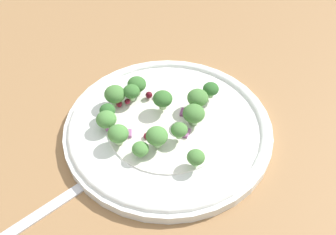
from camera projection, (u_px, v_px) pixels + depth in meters
The scene contains 27 objects.
ground_plane at pixel (184, 156), 50.69cm from camera, with size 180.00×180.00×2.00cm, color olive.
plate at pixel (168, 128), 51.39cm from camera, with size 25.85×25.85×1.70cm.
dressing_pool at pixel (168, 125), 51.07cm from camera, with size 14.99×14.99×0.20cm, color white.
broccoli_floret_0 at pixel (163, 99), 51.27cm from camera, with size 2.45×2.45×2.48cm.
broccoli_floret_1 at pixel (157, 136), 47.24cm from camera, with size 2.57×2.57×2.60cm.
broccoli_floret_2 at pixel (137, 85), 53.60cm from camera, with size 2.46×2.46×2.50cm.
broccoli_floret_3 at pixel (198, 98), 51.52cm from camera, with size 2.66×2.66×2.69cm.
broccoli_floret_4 at pixel (211, 89), 52.77cm from camera, with size 2.06×2.06×2.09cm.
broccoli_floret_5 at pixel (179, 130), 48.02cm from camera, with size 2.00×2.00×2.02cm.
broccoli_floret_6 at pixel (196, 157), 45.49cm from camera, with size 2.03×2.03×2.05cm.
broccoli_floret_7 at pixel (115, 95), 52.40cm from camera, with size 2.71×2.71×2.75cm.
broccoli_floret_8 at pixel (140, 149), 46.82cm from camera, with size 1.97×1.97×1.99cm.
broccoli_floret_9 at pixel (107, 111), 50.93cm from camera, with size 1.97×1.97×1.99cm.
broccoli_floret_10 at pixel (131, 92), 52.43cm from camera, with size 2.14×2.14×2.17cm.
broccoli_floret_11 at pixel (118, 131), 48.01cm from camera, with size 2.48×2.48×2.51cm.
broccoli_floret_12 at pixel (106, 120), 49.74cm from camera, with size 2.48×2.48×2.51cm.
broccoli_floret_13 at pixel (194, 114), 49.90cm from camera, with size 2.71×2.71×2.75cm.
cranberry_0 at pixel (147, 136), 49.36cm from camera, with size 0.83×0.83×0.83cm, color maroon.
cranberry_1 at pixel (149, 95), 53.78cm from camera, with size 0.90×0.90×0.90cm, color #4C0A14.
cranberry_2 at pixel (127, 101), 52.99cm from camera, with size 0.75×0.75×0.75cm, color maroon.
cranberry_3 at pixel (158, 94), 54.08cm from camera, with size 0.83×0.83×0.83cm, color #4C0A14.
cranberry_4 at pixel (119, 104), 52.73cm from camera, with size 0.82×0.82×0.82cm, color maroon.
onion_bit_0 at pixel (108, 126), 50.29cm from camera, with size 0.86×0.95×0.41cm, color #843D75.
onion_bit_1 at pixel (181, 113), 52.27cm from camera, with size 0.82×1.25×0.47cm, color #843D75.
onion_bit_2 at pixel (189, 132), 49.84cm from camera, with size 1.31×1.13×0.45cm, color #A35B93.
onion_bit_3 at pixel (126, 134), 49.74cm from camera, with size 1.29×1.10×0.56cm, color #A35B93.
fork at pixel (51, 206), 44.34cm from camera, with size 13.54×15.24×0.50cm.
Camera 1 is at (-31.52, 2.17, 38.96)cm, focal length 44.13 mm.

